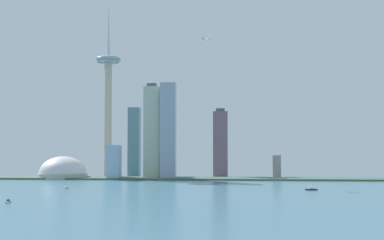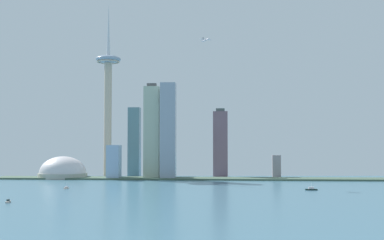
# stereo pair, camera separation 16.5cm
# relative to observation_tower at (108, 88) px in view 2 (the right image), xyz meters

# --- Properties ---
(ground_plane) EXTENTS (6000.00, 6000.00, 0.00)m
(ground_plane) POSITION_rel_observation_tower_xyz_m (170.28, -539.43, -168.40)
(ground_plane) COLOR #436F84
(waterfront_pier) EXTENTS (724.98, 56.81, 2.92)m
(waterfront_pier) POSITION_rel_observation_tower_xyz_m (170.28, -40.41, -166.94)
(waterfront_pier) COLOR #455D4A
(waterfront_pier) RESTS_ON ground
(observation_tower) EXTENTS (47.38, 47.38, 329.51)m
(observation_tower) POSITION_rel_observation_tower_xyz_m (0.00, 0.00, 0.00)
(observation_tower) COLOR beige
(observation_tower) RESTS_ON ground
(stadium_dome) EXTENTS (88.69, 88.69, 60.92)m
(stadium_dome) POSITION_rel_observation_tower_xyz_m (-75.93, -28.07, -159.59)
(stadium_dome) COLOR #AEAC9C
(stadium_dome) RESTS_ON ground
(skyscraper_0) EXTENTS (22.41, 24.98, 133.42)m
(skyscraper_0) POSITION_rel_observation_tower_xyz_m (43.84, 38.84, -101.69)
(skyscraper_0) COLOR slate
(skyscraper_0) RESTS_ON ground
(skyscraper_1) EXTENTS (27.70, 20.53, 130.70)m
(skyscraper_1) POSITION_rel_observation_tower_xyz_m (211.31, 32.68, -104.88)
(skyscraper_1) COLOR slate
(skyscraper_1) RESTS_ON ground
(skyscraper_2) EXTENTS (22.31, 27.05, 60.60)m
(skyscraper_2) POSITION_rel_observation_tower_xyz_m (22.91, -47.21, -138.10)
(skyscraper_2) COLOR #9AB2D3
(skyscraper_2) RESTS_ON ground
(skyscraper_3) EXTENTS (12.58, 23.53, 105.46)m
(skyscraper_3) POSITION_rel_observation_tower_xyz_m (78.36, 49.47, -117.68)
(skyscraper_3) COLOR #929FC3
(skyscraper_3) RESTS_ON ground
(skyscraper_4) EXTENTS (27.09, 21.95, 171.33)m
(skyscraper_4) POSITION_rel_observation_tower_xyz_m (119.81, -44.70, -82.74)
(skyscraper_4) COLOR #919DB0
(skyscraper_4) RESTS_ON ground
(skyscraper_5) EXTENTS (15.31, 12.30, 42.28)m
(skyscraper_5) POSITION_rel_observation_tower_xyz_m (314.01, -2.38, -147.26)
(skyscraper_5) COLOR #998F95
(skyscraper_5) RESTS_ON ground
(skyscraper_6) EXTENTS (19.01, 25.99, 87.82)m
(skyscraper_6) POSITION_rel_observation_tower_xyz_m (-105.58, 63.46, -124.49)
(skyscraper_6) COLOR #5C7BA5
(skyscraper_6) RESTS_ON ground
(skyscraper_7) EXTENTS (27.86, 15.20, 172.13)m
(skyscraper_7) POSITION_rel_observation_tower_xyz_m (88.55, -34.73, -84.09)
(skyscraper_7) COLOR #AFBBA4
(skyscraper_7) RESTS_ON ground
(boat_0) EXTENTS (16.08, 5.07, 9.67)m
(boat_0) POSITION_rel_observation_tower_xyz_m (337.75, -242.04, -166.85)
(boat_0) COLOR black
(boat_0) RESTS_ON ground
(boat_1) EXTENTS (5.92, 12.44, 3.64)m
(boat_1) POSITION_rel_observation_tower_xyz_m (-8.01, -413.01, -167.07)
(boat_1) COLOR beige
(boat_1) RESTS_ON ground
(boat_2) EXTENTS (7.36, 17.15, 7.21)m
(boat_2) POSITION_rel_observation_tower_xyz_m (-0.99, -239.87, -167.40)
(boat_2) COLOR beige
(boat_2) RESTS_ON ground
(airplane) EXTENTS (19.17, 21.65, 7.33)m
(airplane) POSITION_rel_observation_tower_xyz_m (190.08, -121.99, 63.65)
(airplane) COLOR silver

